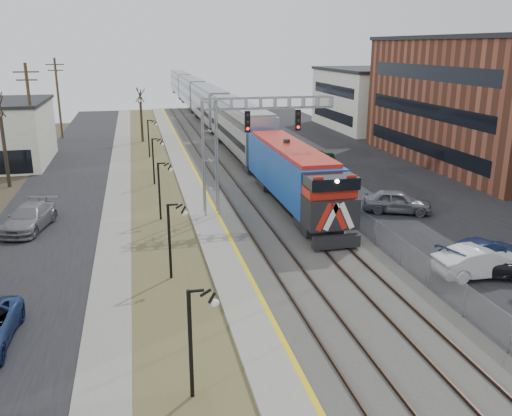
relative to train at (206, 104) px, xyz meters
name	(u,v)px	position (x,y,z in m)	size (l,w,h in m)	color
street_west	(58,199)	(-17.00, -40.43, -2.92)	(7.00, 120.00, 0.04)	black
sidewalk	(118,195)	(-12.50, -40.43, -2.90)	(2.00, 120.00, 0.08)	gray
grass_median	(156,193)	(-9.50, -40.43, -2.91)	(4.00, 120.00, 0.06)	brown
platform	(193,190)	(-6.50, -40.43, -2.82)	(2.00, 120.00, 0.24)	gray
ballast_bed	(253,187)	(-1.50, -40.43, -2.84)	(8.00, 120.00, 0.20)	#595651
parking_lot	(386,181)	(10.50, -40.43, -2.92)	(16.00, 120.00, 0.04)	black
platform_edge	(204,188)	(-5.62, -40.43, -2.69)	(0.24, 120.00, 0.01)	gold
track_near	(229,186)	(-3.50, -40.43, -2.66)	(1.58, 120.00, 0.15)	#2D2119
track_far	(270,184)	(0.00, -40.43, -2.66)	(1.58, 120.00, 0.15)	#2D2119
train	(206,104)	(0.00, 0.00, 0.00)	(3.00, 108.65, 5.33)	#13459F
signal_gantry	(235,136)	(-4.28, -47.44, 2.65)	(9.00, 1.07, 8.15)	gray
lampposts	(169,240)	(-9.50, -57.15, -0.94)	(0.14, 62.14, 4.00)	black
fence	(301,176)	(2.70, -40.43, -2.14)	(0.04, 120.00, 1.60)	gray
bare_trees	(46,156)	(-18.16, -36.52, -0.24)	(12.30, 42.30, 5.95)	#382D23
car_lot_b	(480,262)	(6.05, -60.63, -2.14)	(1.68, 4.83, 1.59)	silver
car_lot_c	(487,263)	(6.55, -60.50, -2.27)	(2.23, 4.83, 1.34)	black
car_lot_d	(481,254)	(6.83, -59.53, -2.15)	(2.21, 5.43, 1.58)	navy
car_lot_e	(397,202)	(7.00, -49.45, -2.12)	(1.93, 4.81, 1.64)	slate
car_lot_f	(311,157)	(6.19, -32.56, -2.13)	(1.72, 4.94, 1.63)	#0C3C14
car_street_b	(29,218)	(-17.86, -47.65, -2.15)	(2.22, 5.45, 1.58)	gray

